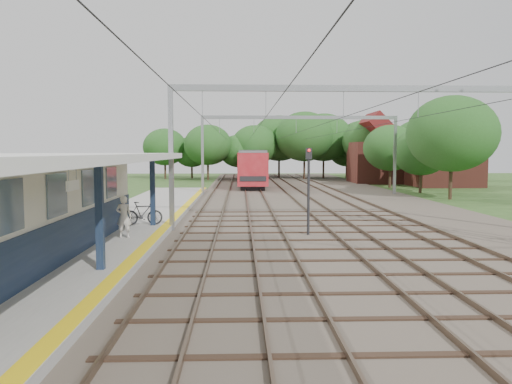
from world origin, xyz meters
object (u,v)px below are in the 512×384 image
object	(u,v)px
person	(124,217)
bicycle	(143,213)
signal_post	(309,183)
train	(249,164)

from	to	relation	value
person	bicycle	world-z (taller)	person
bicycle	signal_post	distance (m)	8.04
bicycle	train	xyz separation A→B (m)	(5.89, 41.85, 1.27)
train	signal_post	world-z (taller)	train
bicycle	train	world-z (taller)	train
person	train	distance (m)	45.75
bicycle	signal_post	xyz separation A→B (m)	(7.74, -1.54, 1.55)
train	person	bearing A→B (deg)	-97.50
person	signal_post	world-z (taller)	signal_post
person	signal_post	bearing A→B (deg)	-164.11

